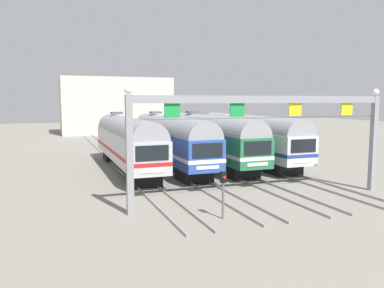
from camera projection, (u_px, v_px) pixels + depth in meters
ground_plane at (191, 166)px, 36.75m from camera, size 160.00×160.00×0.00m
track_bed at (147, 146)px, 52.60m from camera, size 13.53×70.00×0.15m
commuter_train_stainless at (127, 140)px, 34.39m from camera, size 2.88×18.06×5.05m
commuter_train_blue at (170, 139)px, 35.76m from camera, size 2.88×18.06×5.05m
commuter_train_green at (210, 137)px, 37.14m from camera, size 2.88×18.06×5.05m
commuter_train_silver at (248, 136)px, 38.52m from camera, size 2.88×18.06×4.77m
catenary_gantry at (267, 118)px, 23.60m from camera, size 17.26×0.44×6.97m
yard_signal_mast at (223, 185)px, 20.30m from camera, size 0.28×0.35×2.58m
maintenance_building at (116, 106)px, 74.38m from camera, size 20.10×10.00×10.37m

